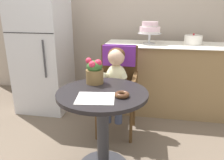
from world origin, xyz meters
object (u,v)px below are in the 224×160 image
object	(u,v)px
flower_vase	(95,71)
tiered_cake_stand	(150,29)
seated_child	(116,76)
refrigerator	(42,47)
cafe_table	(103,116)
donut_front	(122,94)
round_layer_cake	(193,40)
wicker_chair	(118,75)

from	to	relation	value
flower_vase	tiered_cake_stand	bearing A→B (deg)	68.82
seated_child	refrigerator	distance (m)	1.21
cafe_table	seated_child	bearing A→B (deg)	88.39
donut_front	round_layer_cake	xyz separation A→B (m)	(0.70, 1.42, 0.22)
donut_front	refrigerator	world-z (taller)	refrigerator
flower_vase	tiered_cake_stand	distance (m)	1.22
donut_front	refrigerator	size ratio (longest dim) A/B	0.06
flower_vase	cafe_table	bearing A→B (deg)	-60.28
donut_front	tiered_cake_stand	world-z (taller)	tiered_cake_stand
cafe_table	round_layer_cake	world-z (taller)	round_layer_cake
seated_child	tiered_cake_stand	size ratio (longest dim) A/B	2.42
donut_front	flower_vase	world-z (taller)	flower_vase
wicker_chair	flower_vase	world-z (taller)	wicker_chair
donut_front	refrigerator	distance (m)	1.70
flower_vase	round_layer_cake	size ratio (longest dim) A/B	1.03
flower_vase	tiered_cake_stand	size ratio (longest dim) A/B	0.75
cafe_table	wicker_chair	xyz separation A→B (m)	(0.02, 0.70, 0.13)
wicker_chair	donut_front	distance (m)	0.80
flower_vase	wicker_chair	bearing A→B (deg)	76.44
flower_vase	refrigerator	bearing A→B (deg)	135.98
cafe_table	tiered_cake_stand	distance (m)	1.46
donut_front	round_layer_cake	bearing A→B (deg)	63.96
seated_child	tiered_cake_stand	xyz separation A→B (m)	(0.31, 0.75, 0.41)
tiered_cake_stand	round_layer_cake	distance (m)	0.56
tiered_cake_stand	round_layer_cake	bearing A→B (deg)	5.08
cafe_table	round_layer_cake	xyz separation A→B (m)	(0.86, 1.35, 0.45)
cafe_table	refrigerator	world-z (taller)	refrigerator
donut_front	refrigerator	bearing A→B (deg)	135.96
donut_front	flower_vase	xyz separation A→B (m)	(-0.27, 0.27, 0.09)
seated_child	donut_front	xyz separation A→B (m)	(0.15, -0.63, 0.06)
cafe_table	flower_vase	distance (m)	0.39
round_layer_cake	flower_vase	bearing A→B (deg)	-129.98
flower_vase	seated_child	bearing A→B (deg)	70.93
seated_child	donut_front	bearing A→B (deg)	-76.45
wicker_chair	seated_child	bearing A→B (deg)	-95.98
wicker_chair	flower_vase	xyz separation A→B (m)	(-0.12, -0.51, 0.19)
wicker_chair	donut_front	world-z (taller)	wicker_chair
seated_child	round_layer_cake	size ratio (longest dim) A/B	3.34
tiered_cake_stand	refrigerator	size ratio (longest dim) A/B	0.18
wicker_chair	tiered_cake_stand	distance (m)	0.80
cafe_table	wicker_chair	bearing A→B (deg)	88.74
flower_vase	refrigerator	distance (m)	1.31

